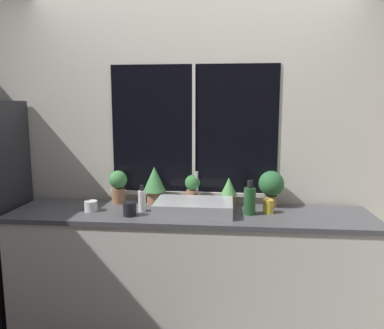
{
  "coord_description": "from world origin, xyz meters",
  "views": [
    {
      "loc": [
        0.27,
        -2.33,
        1.68
      ],
      "look_at": [
        0.02,
        0.28,
        1.27
      ],
      "focal_mm": 35.0,
      "sensor_mm": 36.0,
      "label": 1
    }
  ],
  "objects_px": {
    "potted_plant_far_right": "(271,185)",
    "bottle_tall": "(250,200)",
    "soap_bottle": "(142,200)",
    "potted_plant_left": "(155,183)",
    "mug_black": "(130,209)",
    "potted_plant_right": "(229,190)",
    "mug_white": "(91,206)",
    "sink": "(194,207)",
    "potted_plant_center": "(192,188)",
    "potted_plant_far_left": "(118,185)",
    "mug_yellow": "(268,206)"
  },
  "relations": [
    {
      "from": "potted_plant_far_right",
      "to": "bottle_tall",
      "type": "relative_size",
      "value": 1.13
    },
    {
      "from": "soap_bottle",
      "to": "bottle_tall",
      "type": "relative_size",
      "value": 0.8
    },
    {
      "from": "potted_plant_left",
      "to": "bottle_tall",
      "type": "height_order",
      "value": "potted_plant_left"
    },
    {
      "from": "potted_plant_far_right",
      "to": "soap_bottle",
      "type": "xyz_separation_m",
      "value": [
        -0.95,
        -0.22,
        -0.09
      ]
    },
    {
      "from": "potted_plant_left",
      "to": "potted_plant_far_right",
      "type": "relative_size",
      "value": 1.07
    },
    {
      "from": "mug_black",
      "to": "soap_bottle",
      "type": "bearing_deg",
      "value": 64.35
    },
    {
      "from": "potted_plant_left",
      "to": "soap_bottle",
      "type": "distance_m",
      "value": 0.24
    },
    {
      "from": "potted_plant_right",
      "to": "mug_white",
      "type": "relative_size",
      "value": 2.38
    },
    {
      "from": "sink",
      "to": "potted_plant_center",
      "type": "bearing_deg",
      "value": 99.32
    },
    {
      "from": "potted_plant_center",
      "to": "mug_black",
      "type": "distance_m",
      "value": 0.53
    },
    {
      "from": "mug_black",
      "to": "potted_plant_far_right",
      "type": "bearing_deg",
      "value": 18.63
    },
    {
      "from": "soap_bottle",
      "to": "mug_white",
      "type": "height_order",
      "value": "soap_bottle"
    },
    {
      "from": "mug_white",
      "to": "soap_bottle",
      "type": "bearing_deg",
      "value": 5.7
    },
    {
      "from": "mug_black",
      "to": "sink",
      "type": "bearing_deg",
      "value": 14.61
    },
    {
      "from": "potted_plant_far_left",
      "to": "potted_plant_left",
      "type": "height_order",
      "value": "potted_plant_left"
    },
    {
      "from": "sink",
      "to": "mug_white",
      "type": "distance_m",
      "value": 0.75
    },
    {
      "from": "potted_plant_far_left",
      "to": "bottle_tall",
      "type": "xyz_separation_m",
      "value": [
        1.02,
        -0.22,
        -0.05
      ]
    },
    {
      "from": "potted_plant_far_right",
      "to": "bottle_tall",
      "type": "height_order",
      "value": "potted_plant_far_right"
    },
    {
      "from": "potted_plant_right",
      "to": "potted_plant_far_right",
      "type": "bearing_deg",
      "value": 0.0
    },
    {
      "from": "potted_plant_center",
      "to": "mug_black",
      "type": "xyz_separation_m",
      "value": [
        -0.4,
        -0.34,
        -0.08
      ]
    },
    {
      "from": "sink",
      "to": "potted_plant_far_right",
      "type": "height_order",
      "value": "potted_plant_far_right"
    },
    {
      "from": "potted_plant_left",
      "to": "potted_plant_right",
      "type": "height_order",
      "value": "potted_plant_left"
    },
    {
      "from": "potted_plant_right",
      "to": "soap_bottle",
      "type": "relative_size",
      "value": 1.14
    },
    {
      "from": "potted_plant_right",
      "to": "mug_black",
      "type": "bearing_deg",
      "value": -153.75
    },
    {
      "from": "sink",
      "to": "mug_black",
      "type": "xyz_separation_m",
      "value": [
        -0.44,
        -0.12,
        0.0
      ]
    },
    {
      "from": "mug_white",
      "to": "mug_black",
      "type": "distance_m",
      "value": 0.32
    },
    {
      "from": "soap_bottle",
      "to": "mug_white",
      "type": "distance_m",
      "value": 0.38
    },
    {
      "from": "potted_plant_far_right",
      "to": "mug_black",
      "type": "bearing_deg",
      "value": -161.37
    },
    {
      "from": "potted_plant_center",
      "to": "mug_white",
      "type": "height_order",
      "value": "potted_plant_center"
    },
    {
      "from": "potted_plant_far_right",
      "to": "bottle_tall",
      "type": "xyz_separation_m",
      "value": [
        -0.17,
        -0.22,
        -0.07
      ]
    },
    {
      "from": "potted_plant_left",
      "to": "mug_black",
      "type": "relative_size",
      "value": 3.09
    },
    {
      "from": "soap_bottle",
      "to": "mug_white",
      "type": "bearing_deg",
      "value": -174.3
    },
    {
      "from": "mug_white",
      "to": "mug_yellow",
      "type": "bearing_deg",
      "value": 3.46
    },
    {
      "from": "potted_plant_far_left",
      "to": "bottle_tall",
      "type": "height_order",
      "value": "potted_plant_far_left"
    },
    {
      "from": "mug_yellow",
      "to": "potted_plant_far_left",
      "type": "bearing_deg",
      "value": 171.36
    },
    {
      "from": "potted_plant_center",
      "to": "soap_bottle",
      "type": "distance_m",
      "value": 0.41
    },
    {
      "from": "mug_white",
      "to": "potted_plant_far_right",
      "type": "bearing_deg",
      "value": 10.83
    },
    {
      "from": "sink",
      "to": "potted_plant_far_right",
      "type": "xyz_separation_m",
      "value": [
        0.57,
        0.22,
        0.12
      ]
    },
    {
      "from": "potted_plant_left",
      "to": "mug_black",
      "type": "xyz_separation_m",
      "value": [
        -0.11,
        -0.34,
        -0.12
      ]
    },
    {
      "from": "mug_white",
      "to": "sink",
      "type": "bearing_deg",
      "value": 2.12
    },
    {
      "from": "potted_plant_far_left",
      "to": "mug_white",
      "type": "xyz_separation_m",
      "value": [
        -0.13,
        -0.25,
        -0.11
      ]
    },
    {
      "from": "potted_plant_right",
      "to": "potted_plant_far_left",
      "type": "bearing_deg",
      "value": 180.0
    },
    {
      "from": "sink",
      "to": "mug_black",
      "type": "height_order",
      "value": "sink"
    },
    {
      "from": "soap_bottle",
      "to": "bottle_tall",
      "type": "height_order",
      "value": "bottle_tall"
    },
    {
      "from": "soap_bottle",
      "to": "mug_yellow",
      "type": "bearing_deg",
      "value": 2.54
    },
    {
      "from": "sink",
      "to": "potted_plant_center",
      "type": "distance_m",
      "value": 0.24
    },
    {
      "from": "potted_plant_far_right",
      "to": "sink",
      "type": "bearing_deg",
      "value": -158.36
    },
    {
      "from": "potted_plant_center",
      "to": "potted_plant_far_right",
      "type": "xyz_separation_m",
      "value": [
        0.6,
        -0.0,
        0.04
      ]
    },
    {
      "from": "potted_plant_right",
      "to": "soap_bottle",
      "type": "height_order",
      "value": "potted_plant_right"
    },
    {
      "from": "potted_plant_left",
      "to": "mug_yellow",
      "type": "xyz_separation_m",
      "value": [
        0.86,
        -0.17,
        -0.12
      ]
    }
  ]
}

